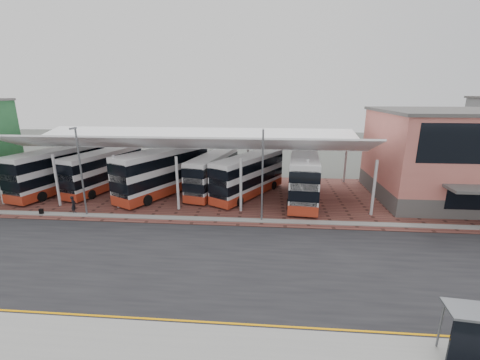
% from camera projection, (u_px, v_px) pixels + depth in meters
% --- Properties ---
extents(ground, '(140.00, 140.00, 0.00)m').
position_uv_depth(ground, '(231.00, 256.00, 22.26)').
color(ground, '#474B45').
extents(road, '(120.00, 14.00, 0.02)m').
position_uv_depth(road, '(229.00, 263.00, 21.30)').
color(road, black).
rests_on(road, ground).
extents(forecourt, '(72.00, 16.00, 0.06)m').
position_uv_depth(forecourt, '(263.00, 197.00, 34.57)').
color(forecourt, brown).
rests_on(forecourt, ground).
extents(sidewalk, '(120.00, 4.00, 0.14)m').
position_uv_depth(sidewalk, '(208.00, 359.00, 13.61)').
color(sidewalk, gray).
rests_on(sidewalk, ground).
extents(north_kerb, '(120.00, 0.80, 0.14)m').
position_uv_depth(north_kerb, '(239.00, 220.00, 28.19)').
color(north_kerb, gray).
rests_on(north_kerb, ground).
extents(yellow_line_near, '(120.00, 0.12, 0.01)m').
position_uv_depth(yellow_line_near, '(215.00, 327.00, 15.54)').
color(yellow_line_near, '#F69D00').
rests_on(yellow_line_near, road).
extents(yellow_line_far, '(120.00, 0.12, 0.01)m').
position_uv_depth(yellow_line_far, '(216.00, 323.00, 15.83)').
color(yellow_line_far, '#F69D00').
rests_on(yellow_line_far, road).
extents(canopy, '(37.00, 11.63, 7.07)m').
position_uv_depth(canopy, '(190.00, 141.00, 34.55)').
color(canopy, silver).
rests_on(canopy, ground).
extents(terminal, '(18.40, 14.40, 9.25)m').
position_uv_depth(terminal, '(471.00, 156.00, 32.54)').
color(terminal, '#504E4C').
rests_on(terminal, ground).
extents(lamp_west, '(0.16, 0.90, 8.07)m').
position_uv_depth(lamp_west, '(81.00, 170.00, 28.22)').
color(lamp_west, '#5A5C61').
rests_on(lamp_west, ground).
extents(lamp_east, '(0.16, 0.90, 8.07)m').
position_uv_depth(lamp_east, '(262.00, 173.00, 26.95)').
color(lamp_east, '#5A5C61').
rests_on(lamp_east, ground).
extents(bus_0, '(5.50, 11.92, 4.79)m').
position_uv_depth(bus_0, '(59.00, 170.00, 36.09)').
color(bus_0, silver).
rests_on(bus_0, forecourt).
extents(bus_1, '(5.25, 10.97, 4.41)m').
position_uv_depth(bus_1, '(104.00, 170.00, 36.65)').
color(bus_1, silver).
rests_on(bus_1, forecourt).
extents(bus_2, '(7.94, 11.89, 4.93)m').
position_uv_depth(bus_2, '(164.00, 172.00, 34.97)').
color(bus_2, silver).
rests_on(bus_2, forecourt).
extents(bus_3, '(4.63, 10.52, 4.22)m').
position_uv_depth(bus_3, '(213.00, 173.00, 35.75)').
color(bus_3, silver).
rests_on(bus_3, forecourt).
extents(bus_4, '(7.48, 10.39, 4.38)m').
position_uv_depth(bus_4, '(249.00, 176.00, 34.40)').
color(bus_4, silver).
rests_on(bus_4, forecourt).
extents(bus_5, '(3.83, 11.94, 4.83)m').
position_uv_depth(bus_5, '(303.00, 176.00, 33.38)').
color(bus_5, silver).
rests_on(bus_5, forecourt).
extents(pedestrian, '(0.52, 0.67, 1.64)m').
position_uv_depth(pedestrian, '(74.00, 205.00, 29.65)').
color(pedestrian, black).
rests_on(pedestrian, forecourt).
extents(suitcase, '(0.32, 0.23, 0.56)m').
position_uv_depth(suitcase, '(41.00, 212.00, 29.40)').
color(suitcase, black).
rests_on(suitcase, forecourt).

